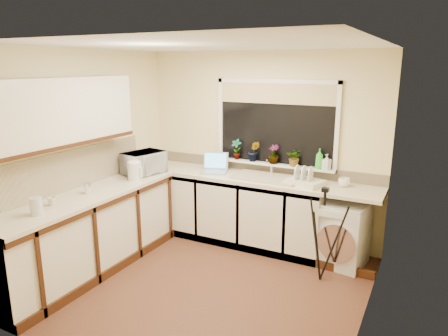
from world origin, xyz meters
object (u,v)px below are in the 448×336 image
plant_a (236,149)px  soap_bottle_clear (327,162)px  plant_d (295,157)px  plant_c (274,154)px  steel_jar (88,188)px  washing_machine (342,233)px  plant_b (254,151)px  microwave (144,163)px  kettle (135,171)px  glass_jug (36,206)px  laptop (215,167)px  cup_left (52,201)px  soap_bottle_green (319,159)px  cup_back (344,182)px  dish_rack (305,182)px  tripod (323,235)px

plant_a → soap_bottle_clear: 1.20m
plant_d → plant_c: bearing=178.6°
steel_jar → plant_d: size_ratio=0.53×
washing_machine → plant_b: (-1.23, 0.25, 0.81)m
washing_machine → plant_b: plant_b is taller
steel_jar → microwave: 0.98m
plant_c → soap_bottle_clear: bearing=0.0°
plant_d → plant_b: bearing=179.2°
kettle → plant_c: (1.42, 1.00, 0.16)m
glass_jug → microwave: size_ratio=0.33×
laptop → glass_jug: 2.32m
laptop → cup_left: bearing=-129.4°
soap_bottle_green → cup_left: 3.03m
kettle → cup_back: size_ratio=1.66×
laptop → cup_left: 2.11m
washing_machine → microwave: (-2.47, -0.45, 0.67)m
glass_jug → plant_d: size_ratio=0.76×
washing_machine → plant_a: (-1.48, 0.25, 0.81)m
dish_rack → plant_d: size_ratio=1.86×
microwave → plant_b: 1.43m
glass_jug → plant_b: size_ratio=0.63×
soap_bottle_green → soap_bottle_clear: (0.09, -0.00, -0.03)m
plant_a → plant_b: (0.25, -0.00, -0.00)m
plant_d → soap_bottle_green: soap_bottle_green is taller
glass_jug → cup_back: 3.28m
kettle → plant_c: plant_c is taller
steel_jar → soap_bottle_clear: 2.77m
soap_bottle_green → plant_a: bearing=179.8°
kettle → plant_a: plant_a is taller
tripod → cup_left: (-2.40, -1.39, 0.42)m
microwave → washing_machine: bearing=-67.0°
soap_bottle_green → cup_left: soap_bottle_green is taller
plant_b → plant_d: plant_b is taller
soap_bottle_green → tripod: bearing=-70.2°
kettle → cup_left: kettle is taller
glass_jug → tripod: bearing=35.5°
plant_b → plant_c: plant_b is taller
kettle → plant_d: (1.70, 1.00, 0.15)m
kettle → soap_bottle_green: bearing=26.6°
washing_machine → plant_c: (-0.96, 0.25, 0.79)m
plant_b → cup_left: plant_b is taller
washing_machine → steel_jar: bearing=-142.0°
kettle → steel_jar: (-0.10, -0.67, -0.05)m
cup_left → dish_rack: bearing=42.6°
glass_jug → steel_jar: glass_jug is taller
steel_jar → soap_bottle_clear: size_ratio=0.62×
soap_bottle_clear → plant_d: bearing=-178.9°
microwave → soap_bottle_green: soap_bottle_green is taller
washing_machine → cup_back: (-0.04, 0.12, 0.58)m
microwave → cup_back: size_ratio=3.87×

